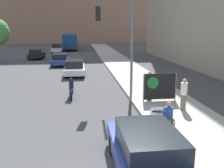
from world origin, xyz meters
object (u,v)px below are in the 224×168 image
Objects in this scene: parked_car_curbside at (147,153)px; car_on_road_nearest at (75,67)px; jogger_on_sidewalk at (184,94)px; car_on_road_far_lane at (57,48)px; seated_protester at (169,116)px; car_on_road_distant at (37,54)px; traffic_light_pole at (119,34)px; car_on_road_midblock at (60,59)px; protest_banner at (160,86)px; motorcycle_on_road at (71,89)px; city_bus_on_road at (71,41)px; pedestrian_behind at (149,86)px.

car_on_road_nearest is (-2.35, 16.66, -0.05)m from parked_car_curbside.
car_on_road_far_lane is at bearing -63.27° from jogger_on_sidewalk.
car_on_road_far_lane is (-3.39, 21.68, 0.06)m from car_on_road_nearest.
jogger_on_sidewalk is 12.72m from car_on_road_nearest.
car_on_road_nearest reaches higher than seated_protester.
jogger_on_sidewalk is at bearing 69.55° from seated_protester.
seated_protester is at bearing -70.66° from car_on_road_distant.
parked_car_curbside is 1.07× the size of car_on_road_far_lane.
car_on_road_midblock is (-4.71, 13.76, -3.21)m from traffic_light_pole.
car_on_road_midblock is (-7.42, 17.58, -0.28)m from jogger_on_sidewalk.
car_on_road_distant is (-8.46, 20.58, -3.22)m from traffic_light_pole.
jogger_on_sidewalk is at bearing -66.42° from protest_banner.
jogger_on_sidewalk is 0.38× the size of car_on_road_midblock.
protest_banner is 7.43m from parked_car_curbside.
car_on_road_far_lane is at bearing 96.12° from car_on_road_midblock.
motorcycle_on_road is at bearing 136.38° from seated_protester.
car_on_road_distant is 21.51m from motorcycle_on_road.
car_on_road_distant is at bearing -54.02° from jogger_on_sidewalk.
city_bus_on_road is 35.89m from motorcycle_on_road.
car_on_road_midblock is 1.00× the size of car_on_road_far_lane.
car_on_road_far_lane is at bearing -108.75° from city_bus_on_road.
seated_protester is 0.29× the size of car_on_road_midblock.
protest_banner reaches higher than seated_protester.
traffic_light_pole reaches higher than car_on_road_nearest.
car_on_road_distant is 8.91m from car_on_road_far_lane.
jogger_on_sidewalk reaches higher than protest_banner.
car_on_road_nearest is at bearing 98.03° from parked_car_curbside.
jogger_on_sidewalk is at bearing -67.11° from car_on_road_midblock.
car_on_road_nearest is 21.94m from car_on_road_far_lane.
car_on_road_distant is (-9.95, 22.39, -0.30)m from pedestrian_behind.
seated_protester is 0.59× the size of motorcycle_on_road.
car_on_road_distant is at bearing 104.80° from parked_car_curbside.
car_on_road_midblock is at bearing 108.88° from traffic_light_pole.
car_on_road_midblock is 21.89m from city_bus_on_road.
traffic_light_pole is (-1.99, 2.15, 2.91)m from protest_banner.
seated_protester reaches higher than motorcycle_on_road.
car_on_road_midblock is at bearing -74.89° from pedestrian_behind.
pedestrian_behind is 0.79× the size of motorcycle_on_road.
seated_protester reaches higher than car_on_road_midblock.
car_on_road_midblock is (-6.19, 15.57, -0.29)m from pedestrian_behind.
parked_car_curbside is 1.09× the size of car_on_road_distant.
car_on_road_nearest is 0.45× the size of city_bus_on_road.
parked_car_curbside is at bearing -75.20° from car_on_road_distant.
pedestrian_behind is at bearing -64.53° from car_on_road_nearest.
traffic_light_pole is at bearing 4.37° from motorcycle_on_road.
seated_protester is 0.75× the size of pedestrian_behind.
car_on_road_far_lane is at bearing 102.28° from traffic_light_pole.
car_on_road_far_lane is (-1.66, 15.48, 0.07)m from car_on_road_midblock.
seated_protester is 36.38m from car_on_road_far_lane.
protest_banner is 0.18× the size of city_bus_on_road.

